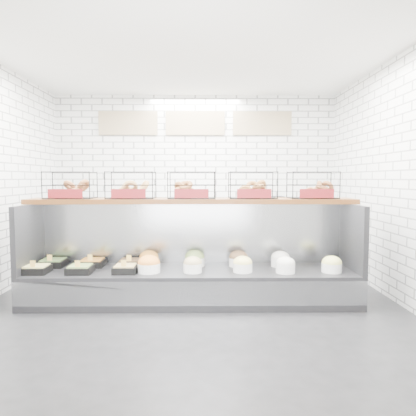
{
  "coord_description": "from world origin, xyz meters",
  "views": [
    {
      "loc": [
        0.15,
        -4.61,
        1.51
      ],
      "look_at": [
        0.2,
        0.45,
        1.14
      ],
      "focal_mm": 35.0,
      "sensor_mm": 36.0,
      "label": 1
    }
  ],
  "objects": [
    {
      "name": "ground",
      "position": [
        0.0,
        0.0,
        0.0
      ],
      "size": [
        5.5,
        5.5,
        0.0
      ],
      "primitive_type": "plane",
      "color": "black",
      "rests_on": "ground"
    },
    {
      "name": "room_shell",
      "position": [
        0.0,
        0.6,
        2.06
      ],
      "size": [
        5.02,
        5.51,
        3.01
      ],
      "color": "white",
      "rests_on": "ground"
    },
    {
      "name": "display_case",
      "position": [
        -0.01,
        0.34,
        0.33
      ],
      "size": [
        4.0,
        0.9,
        1.2
      ],
      "color": "black",
      "rests_on": "ground"
    },
    {
      "name": "bagel_shelf",
      "position": [
        -0.0,
        0.52,
        1.38
      ],
      "size": [
        4.1,
        0.5,
        0.4
      ],
      "color": "#4B2610",
      "rests_on": "display_case"
    },
    {
      "name": "prep_counter",
      "position": [
        -0.01,
        2.43,
        0.47
      ],
      "size": [
        4.0,
        0.6,
        1.2
      ],
      "color": "#93969B",
      "rests_on": "ground"
    }
  ]
}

